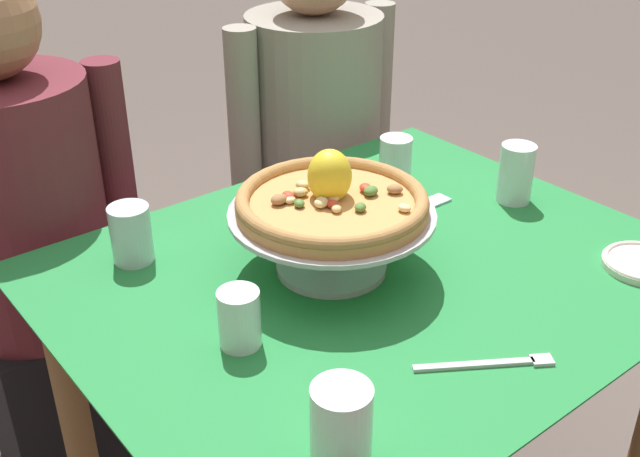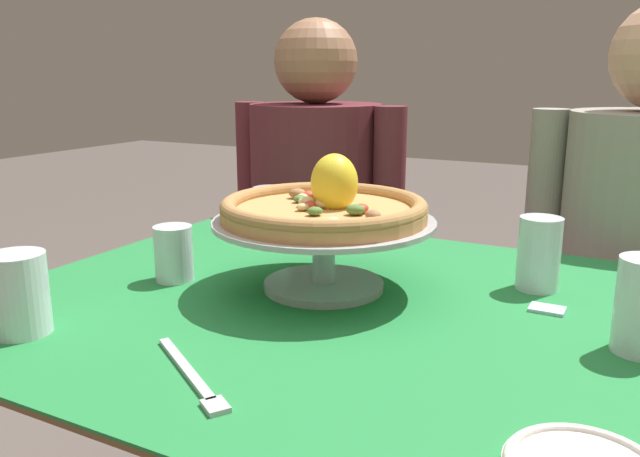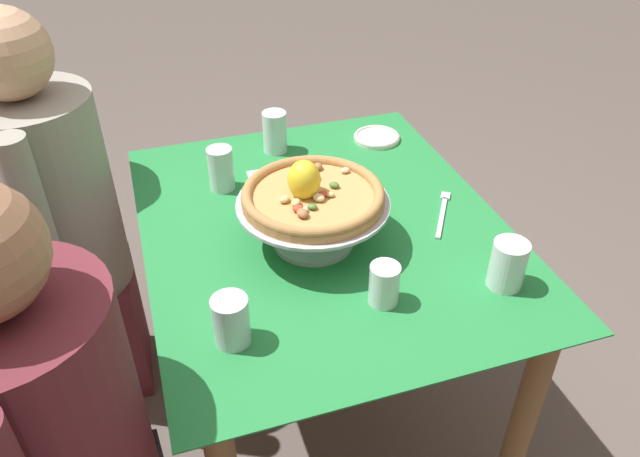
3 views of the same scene
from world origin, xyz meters
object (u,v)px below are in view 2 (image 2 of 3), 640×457
object	(u,v)px
pizza	(325,206)
dinner_fork	(193,377)
water_glass_front_left	(19,299)
water_glass_back_right	(539,258)
diner_right	(637,302)
water_glass_back_left	(271,216)
diner_left	(316,260)
pizza_stand	(324,243)
water_glass_side_left	(174,257)
sugar_packet	(547,309)

from	to	relation	value
pizza	dinner_fork	size ratio (longest dim) A/B	1.76
water_glass_front_left	water_glass_back_right	size ratio (longest dim) A/B	0.93
diner_right	water_glass_back_left	bearing A→B (deg)	-152.30
water_glass_back_left	dinner_fork	bearing A→B (deg)	-65.66
pizza	diner_left	world-z (taller)	diner_left
diner_left	diner_right	bearing A→B (deg)	1.28
water_glass_back_right	diner_right	bearing A→B (deg)	72.25
water_glass_front_left	dinner_fork	world-z (taller)	water_glass_front_left
pizza_stand	pizza	bearing A→B (deg)	62.51
water_glass_side_left	sugar_packet	distance (m)	0.60
sugar_packet	pizza	bearing A→B (deg)	-169.21
pizza_stand	water_glass_back_right	size ratio (longest dim) A/B	2.99
pizza_stand	water_glass_back_right	bearing A→B (deg)	27.80
pizza_stand	water_glass_back_right	distance (m)	0.34
pizza_stand	water_glass_front_left	size ratio (longest dim) A/B	3.20
water_glass_front_left	water_glass_back_right	xyz separation A→B (m)	(0.58, 0.51, 0.00)
water_glass_back_left	dinner_fork	xyz separation A→B (m)	(0.27, -0.59, -0.04)
dinner_fork	water_glass_side_left	bearing A→B (deg)	133.31
water_glass_back_left	pizza_stand	bearing A→B (deg)	-43.88
dinner_fork	sugar_packet	world-z (taller)	dinner_fork
diner_left	pizza_stand	bearing A→B (deg)	-60.65
water_glass_back_right	water_glass_side_left	bearing A→B (deg)	-156.41
water_glass_side_left	dinner_fork	bearing A→B (deg)	-46.69
water_glass_back_left	diner_left	distance (m)	0.41
water_glass_back_right	dinner_fork	bearing A→B (deg)	-119.63
pizza_stand	dinner_fork	xyz separation A→B (m)	(0.01, -0.35, -0.07)
water_glass_back_right	sugar_packet	size ratio (longest dim) A/B	2.36
pizza_stand	water_glass_front_left	world-z (taller)	pizza_stand
dinner_fork	water_glass_back_right	bearing A→B (deg)	60.37
dinner_fork	diner_left	world-z (taller)	diner_left
pizza_stand	diner_left	size ratio (longest dim) A/B	0.29
diner_right	sugar_packet	bearing A→B (deg)	-101.68
pizza	water_glass_back_left	size ratio (longest dim) A/B	3.07
sugar_packet	diner_left	bearing A→B (deg)	141.63
sugar_packet	water_glass_back_right	bearing A→B (deg)	108.72
water_glass_front_left	sugar_packet	distance (m)	0.74
water_glass_side_left	diner_right	bearing A→B (deg)	45.08
water_glass_back_left	diner_right	bearing A→B (deg)	27.70
pizza_stand	dinner_fork	distance (m)	0.36
water_glass_front_left	dinner_fork	bearing A→B (deg)	0.01
water_glass_side_left	sugar_packet	bearing A→B (deg)	13.98
pizza_stand	pizza	world-z (taller)	pizza
pizza	water_glass_back_right	size ratio (longest dim) A/B	2.75
dinner_fork	sugar_packet	distance (m)	0.52
water_glass_front_left	diner_left	distance (m)	0.97
water_glass_front_left	diner_left	world-z (taller)	diner_left
diner_left	diner_right	xyz separation A→B (m)	(0.78, 0.02, 0.01)
pizza_stand	sugar_packet	distance (m)	0.35
water_glass_side_left	diner_right	xyz separation A→B (m)	(0.69, 0.69, -0.19)
dinner_fork	diner_left	bearing A→B (deg)	110.28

